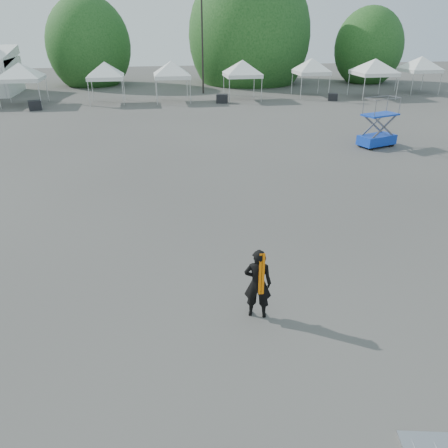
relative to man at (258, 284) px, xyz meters
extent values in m
plane|color=#474442|center=(0.21, 2.75, -0.89)|extent=(120.00, 120.00, 0.00)
cylinder|color=black|center=(3.21, 34.75, 3.86)|extent=(0.16, 0.16, 9.50)
cylinder|color=#382314|center=(-7.79, 42.75, 0.25)|extent=(0.36, 0.36, 2.27)
ellipsoid|color=#174517|center=(-7.79, 42.75, 3.05)|extent=(4.16, 4.16, 4.78)
cylinder|color=#382314|center=(9.21, 41.75, 0.51)|extent=(0.36, 0.36, 2.80)
ellipsoid|color=#174517|center=(9.21, 41.75, 3.96)|extent=(5.12, 5.12, 5.89)
cylinder|color=#382314|center=(22.21, 39.75, 0.16)|extent=(0.36, 0.36, 2.10)
ellipsoid|color=#174517|center=(22.21, 39.75, 2.74)|extent=(3.84, 3.84, 4.42)
cylinder|color=silver|center=(-10.60, 29.47, 0.11)|extent=(0.06, 0.06, 2.00)
cylinder|color=silver|center=(-13.68, 32.55, 0.11)|extent=(0.06, 0.06, 2.00)
cylinder|color=silver|center=(-10.60, 32.55, 0.11)|extent=(0.06, 0.06, 2.00)
cube|color=white|center=(-12.14, 31.01, 1.19)|extent=(3.29, 3.29, 0.30)
pyramid|color=white|center=(-12.14, 31.01, 2.44)|extent=(4.65, 4.65, 1.10)
cylinder|color=silver|center=(-6.80, 29.44, 0.11)|extent=(0.06, 0.06, 2.00)
cylinder|color=silver|center=(-4.09, 29.44, 0.11)|extent=(0.06, 0.06, 2.00)
cylinder|color=silver|center=(-6.80, 32.15, 0.11)|extent=(0.06, 0.06, 2.00)
cylinder|color=silver|center=(-4.09, 32.15, 0.11)|extent=(0.06, 0.06, 2.00)
cube|color=white|center=(-5.45, 30.79, 1.19)|extent=(2.91, 2.91, 0.30)
pyramid|color=white|center=(-5.45, 30.79, 2.44)|extent=(4.11, 4.11, 1.10)
cylinder|color=silver|center=(-1.35, 29.35, 0.11)|extent=(0.06, 0.06, 2.00)
cylinder|color=silver|center=(1.43, 29.35, 0.11)|extent=(0.06, 0.06, 2.00)
cylinder|color=silver|center=(-1.35, 32.13, 0.11)|extent=(0.06, 0.06, 2.00)
cylinder|color=silver|center=(1.43, 32.13, 0.11)|extent=(0.06, 0.06, 2.00)
cube|color=white|center=(0.04, 30.74, 1.19)|extent=(2.98, 2.98, 0.30)
pyramid|color=white|center=(0.04, 30.74, 2.44)|extent=(4.21, 4.21, 1.10)
cylinder|color=silver|center=(4.71, 29.10, 0.11)|extent=(0.06, 0.06, 2.00)
cylinder|color=silver|center=(7.51, 29.10, 0.11)|extent=(0.06, 0.06, 2.00)
cylinder|color=silver|center=(4.71, 31.90, 0.11)|extent=(0.06, 0.06, 2.00)
cylinder|color=silver|center=(7.51, 31.90, 0.11)|extent=(0.06, 0.06, 2.00)
cube|color=white|center=(6.11, 30.50, 1.19)|extent=(3.00, 3.00, 0.30)
pyramid|color=white|center=(6.11, 30.50, 2.44)|extent=(4.24, 4.24, 1.10)
cylinder|color=silver|center=(11.40, 30.17, 0.11)|extent=(0.06, 0.06, 2.00)
cylinder|color=silver|center=(14.03, 30.17, 0.11)|extent=(0.06, 0.06, 2.00)
cylinder|color=silver|center=(11.40, 32.80, 0.11)|extent=(0.06, 0.06, 2.00)
cylinder|color=silver|center=(14.03, 32.80, 0.11)|extent=(0.06, 0.06, 2.00)
cube|color=white|center=(12.72, 31.48, 1.19)|extent=(2.83, 2.83, 0.30)
pyramid|color=white|center=(12.72, 31.48, 2.44)|extent=(4.00, 4.00, 1.10)
cylinder|color=silver|center=(16.42, 28.23, 0.11)|extent=(0.06, 0.06, 2.00)
cylinder|color=silver|center=(19.56, 28.23, 0.11)|extent=(0.06, 0.06, 2.00)
cylinder|color=silver|center=(16.42, 31.37, 0.11)|extent=(0.06, 0.06, 2.00)
cylinder|color=silver|center=(19.56, 31.37, 0.11)|extent=(0.06, 0.06, 2.00)
cube|color=white|center=(17.99, 29.80, 1.19)|extent=(3.34, 3.34, 0.30)
pyramid|color=white|center=(17.99, 29.80, 2.44)|extent=(4.72, 4.72, 1.10)
cylinder|color=silver|center=(22.15, 30.15, 0.11)|extent=(0.06, 0.06, 2.00)
cylinder|color=silver|center=(25.00, 30.15, 0.11)|extent=(0.06, 0.06, 2.00)
cylinder|color=silver|center=(22.15, 33.00, 0.11)|extent=(0.06, 0.06, 2.00)
cylinder|color=silver|center=(25.00, 33.00, 0.11)|extent=(0.06, 0.06, 2.00)
cube|color=white|center=(23.58, 31.57, 1.19)|extent=(3.05, 3.05, 0.30)
pyramid|color=white|center=(23.58, 31.57, 2.44)|extent=(4.32, 4.32, 1.10)
imported|color=black|center=(0.00, 0.00, 0.00)|extent=(0.74, 0.60, 1.78)
cube|color=orange|center=(0.00, -0.18, 0.35)|extent=(0.14, 0.02, 1.07)
cube|color=#0D4CAD|center=(10.24, 13.85, -0.50)|extent=(2.29, 1.65, 0.52)
cube|color=#0D4CAD|center=(10.24, 13.85, 0.88)|extent=(2.20, 1.58, 0.09)
cylinder|color=black|center=(9.65, 13.19, -0.74)|extent=(0.34, 0.22, 0.31)
cylinder|color=black|center=(11.11, 13.69, -0.74)|extent=(0.34, 0.22, 0.31)
cylinder|color=black|center=(9.37, 14.01, -0.74)|extent=(0.34, 0.22, 0.31)
cylinder|color=black|center=(10.84, 14.51, -0.74)|extent=(0.34, 0.22, 0.31)
cube|color=black|center=(-10.88, 28.53, -0.53)|extent=(1.10, 0.95, 0.73)
cube|color=black|center=(4.10, 29.19, -0.53)|extent=(1.08, 0.93, 0.72)
cube|color=black|center=(13.85, 28.70, -0.58)|extent=(0.94, 0.83, 0.61)
camera|label=1|loc=(-2.24, -8.33, 5.57)|focal=35.00mm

